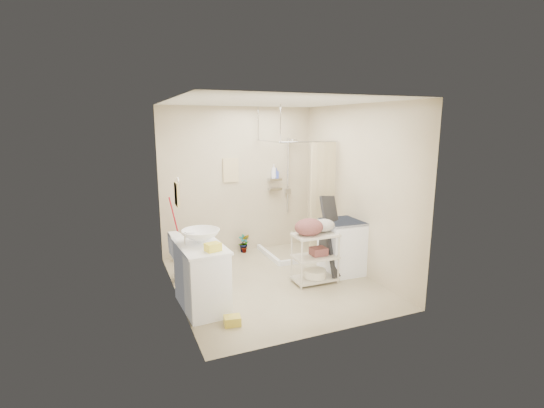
# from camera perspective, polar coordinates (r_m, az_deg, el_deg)

# --- Properties ---
(floor) EXTENTS (3.20, 3.20, 0.00)m
(floor) POSITION_cam_1_polar(r_m,az_deg,el_deg) (5.98, 0.17, -11.12)
(floor) COLOR tan
(floor) RESTS_ON ground
(ceiling) EXTENTS (2.80, 3.20, 0.04)m
(ceiling) POSITION_cam_1_polar(r_m,az_deg,el_deg) (5.52, 0.18, 14.60)
(ceiling) COLOR silver
(ceiling) RESTS_ON ground
(wall_back) EXTENTS (2.80, 0.04, 2.60)m
(wall_back) POSITION_cam_1_polar(r_m,az_deg,el_deg) (7.09, -4.84, 3.38)
(wall_back) COLOR beige
(wall_back) RESTS_ON ground
(wall_front) EXTENTS (2.80, 0.04, 2.60)m
(wall_front) POSITION_cam_1_polar(r_m,az_deg,el_deg) (4.21, 8.62, -2.46)
(wall_front) COLOR beige
(wall_front) RESTS_ON ground
(wall_left) EXTENTS (0.04, 3.20, 2.60)m
(wall_left) POSITION_cam_1_polar(r_m,az_deg,el_deg) (5.24, -14.09, 0.11)
(wall_left) COLOR beige
(wall_left) RESTS_ON ground
(wall_right) EXTENTS (0.04, 3.20, 2.60)m
(wall_right) POSITION_cam_1_polar(r_m,az_deg,el_deg) (6.28, 12.05, 2.08)
(wall_right) COLOR beige
(wall_right) RESTS_ON ground
(vanity) EXTENTS (0.59, 0.98, 0.83)m
(vanity) POSITION_cam_1_polar(r_m,az_deg,el_deg) (5.13, -10.18, -10.28)
(vanity) COLOR white
(vanity) RESTS_ON ground
(sink) EXTENTS (0.57, 0.57, 0.17)m
(sink) POSITION_cam_1_polar(r_m,az_deg,el_deg) (5.07, -10.27, -4.59)
(sink) COLOR white
(sink) RESTS_ON vanity
(counter_basket) EXTENTS (0.20, 0.18, 0.10)m
(counter_basket) POSITION_cam_1_polar(r_m,az_deg,el_deg) (4.73, -8.55, -6.18)
(counter_basket) COLOR yellow
(counter_basket) RESTS_ON vanity
(floor_basket) EXTENTS (0.31, 0.25, 0.15)m
(floor_basket) POSITION_cam_1_polar(r_m,az_deg,el_deg) (4.80, -5.77, -16.23)
(floor_basket) COLOR yellow
(floor_basket) RESTS_ON ground
(toilet) EXTENTS (0.73, 0.43, 0.73)m
(toilet) POSITION_cam_1_polar(r_m,az_deg,el_deg) (6.06, -11.07, -7.32)
(toilet) COLOR white
(toilet) RESTS_ON ground
(mop) EXTENTS (0.14, 0.14, 1.13)m
(mop) POSITION_cam_1_polar(r_m,az_deg,el_deg) (6.82, -13.91, -3.58)
(mop) COLOR #B2091B
(mop) RESTS_ON ground
(potted_plant_a) EXTENTS (0.19, 0.13, 0.34)m
(potted_plant_a) POSITION_cam_1_polar(r_m,az_deg,el_deg) (7.19, -4.12, -5.74)
(potted_plant_a) COLOR brown
(potted_plant_a) RESTS_ON ground
(potted_plant_b) EXTENTS (0.19, 0.16, 0.34)m
(potted_plant_b) POSITION_cam_1_polar(r_m,az_deg,el_deg) (7.23, -4.02, -5.67)
(potted_plant_b) COLOR brown
(potted_plant_b) RESTS_ON ground
(hanging_towel) EXTENTS (0.28, 0.03, 0.42)m
(hanging_towel) POSITION_cam_1_polar(r_m,az_deg,el_deg) (7.00, -5.99, 4.90)
(hanging_towel) COLOR beige
(hanging_towel) RESTS_ON wall_back
(towel_ring) EXTENTS (0.04, 0.22, 0.34)m
(towel_ring) POSITION_cam_1_polar(r_m,az_deg,el_deg) (5.02, -13.62, 1.60)
(towel_ring) COLOR #F1DC92
(towel_ring) RESTS_ON wall_left
(tp_holder) EXTENTS (0.08, 0.12, 0.14)m
(tp_holder) POSITION_cam_1_polar(r_m,az_deg,el_deg) (5.43, -13.45, -5.76)
(tp_holder) COLOR white
(tp_holder) RESTS_ON wall_left
(shower) EXTENTS (1.10, 1.10, 2.10)m
(shower) POSITION_cam_1_polar(r_m,az_deg,el_deg) (6.94, 3.30, 1.12)
(shower) COLOR white
(shower) RESTS_ON ground
(shampoo_bottle_a) EXTENTS (0.11, 0.11, 0.25)m
(shampoo_bottle_a) POSITION_cam_1_polar(r_m,az_deg,el_deg) (7.24, 0.26, 4.74)
(shampoo_bottle_a) COLOR white
(shampoo_bottle_a) RESTS_ON shower
(shampoo_bottle_b) EXTENTS (0.10, 0.10, 0.18)m
(shampoo_bottle_b) POSITION_cam_1_polar(r_m,az_deg,el_deg) (7.26, 0.64, 4.49)
(shampoo_bottle_b) COLOR #3B4CB1
(shampoo_bottle_b) RESTS_ON shower
(washing_machine) EXTENTS (0.59, 0.61, 0.84)m
(washing_machine) POSITION_cam_1_polar(r_m,az_deg,el_deg) (6.28, 10.12, -6.11)
(washing_machine) COLOR white
(washing_machine) RESTS_ON ground
(laundry_rack) EXTENTS (0.65, 0.38, 0.89)m
(laundry_rack) POSITION_cam_1_polar(r_m,az_deg,el_deg) (5.84, 6.26, -7.09)
(laundry_rack) COLOR beige
(laundry_rack) RESTS_ON ground
(ironing_board) EXTENTS (0.37, 0.25, 1.28)m
(ironing_board) POSITION_cam_1_polar(r_m,az_deg,el_deg) (6.06, 8.87, -4.56)
(ironing_board) COLOR black
(ironing_board) RESTS_ON ground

